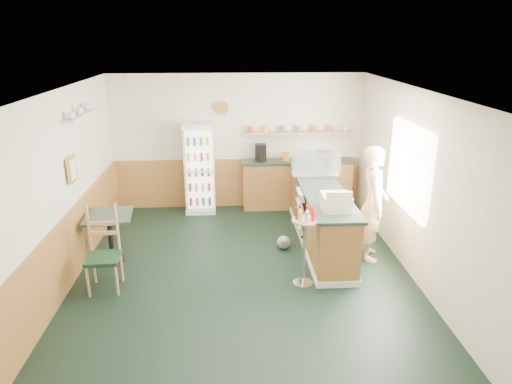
{
  "coord_description": "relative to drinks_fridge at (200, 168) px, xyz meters",
  "views": [
    {
      "loc": [
        -0.15,
        -5.99,
        3.41
      ],
      "look_at": [
        0.23,
        0.6,
        1.12
      ],
      "focal_mm": 32.0,
      "sensor_mm": 36.0,
      "label": 1
    }
  ],
  "objects": [
    {
      "name": "ground",
      "position": [
        0.76,
        -2.74,
        -0.89
      ],
      "size": [
        6.0,
        6.0,
        0.0
      ],
      "primitive_type": "plane",
      "color": "black",
      "rests_on": "ground"
    },
    {
      "name": "room_envelope",
      "position": [
        0.54,
        -2.01,
        0.63
      ],
      "size": [
        5.04,
        6.02,
        2.72
      ],
      "color": "beige",
      "rests_on": "ground"
    },
    {
      "name": "service_counter",
      "position": [
        2.11,
        -1.66,
        -0.43
      ],
      "size": [
        0.68,
        3.01,
        1.01
      ],
      "color": "#AC7037",
      "rests_on": "ground"
    },
    {
      "name": "back_counter",
      "position": [
        1.95,
        0.06,
        -0.35
      ],
      "size": [
        2.24,
        0.42,
        1.69
      ],
      "color": "#AC7037",
      "rests_on": "ground"
    },
    {
      "name": "drinks_fridge",
      "position": [
        0.0,
        0.0,
        0.0
      ],
      "size": [
        0.59,
        0.52,
        1.79
      ],
      "color": "silver",
      "rests_on": "ground"
    },
    {
      "name": "display_case",
      "position": [
        2.11,
        -1.03,
        0.35
      ],
      "size": [
        0.82,
        0.43,
        0.47
      ],
      "color": "silver",
      "rests_on": "service_counter"
    },
    {
      "name": "cash_register",
      "position": [
        2.11,
        -2.68,
        0.23
      ],
      "size": [
        0.41,
        0.43,
        0.23
      ],
      "primitive_type": "cube",
      "rotation": [
        0.0,
        0.0,
        -0.02
      ],
      "color": "beige",
      "rests_on": "service_counter"
    },
    {
      "name": "shopkeeper",
      "position": [
        2.81,
        -2.22,
        0.02
      ],
      "size": [
        0.54,
        0.68,
        1.83
      ],
      "primitive_type": "imported",
      "rotation": [
        0.0,
        0.0,
        1.39
      ],
      "color": "tan",
      "rests_on": "ground"
    },
    {
      "name": "condiment_stand",
      "position": [
        1.62,
        -3.0,
        -0.13
      ],
      "size": [
        0.37,
        0.37,
        1.16
      ],
      "rotation": [
        0.0,
        0.0,
        0.26
      ],
      "color": "silver",
      "rests_on": "ground"
    },
    {
      "name": "newspaper_rack",
      "position": [
        1.76,
        -1.73,
        -0.29
      ],
      "size": [
        0.09,
        0.47,
        0.75
      ],
      "color": "black",
      "rests_on": "ground"
    },
    {
      "name": "cafe_table",
      "position": [
        -1.29,
        -2.09,
        -0.35
      ],
      "size": [
        0.78,
        0.78,
        0.77
      ],
      "rotation": [
        0.0,
        0.0,
        0.11
      ],
      "color": "black",
      "rests_on": "ground"
    },
    {
      "name": "cafe_chair",
      "position": [
        -1.17,
        -2.87,
        -0.26
      ],
      "size": [
        0.47,
        0.47,
        1.2
      ],
      "rotation": [
        0.0,
        0.0,
        0.06
      ],
      "color": "black",
      "rests_on": "ground"
    },
    {
      "name": "dog_doorstop",
      "position": [
        1.47,
        -1.86,
        -0.77
      ],
      "size": [
        0.22,
        0.28,
        0.26
      ],
      "rotation": [
        0.0,
        0.0,
        0.01
      ],
      "color": "gray",
      "rests_on": "ground"
    }
  ]
}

